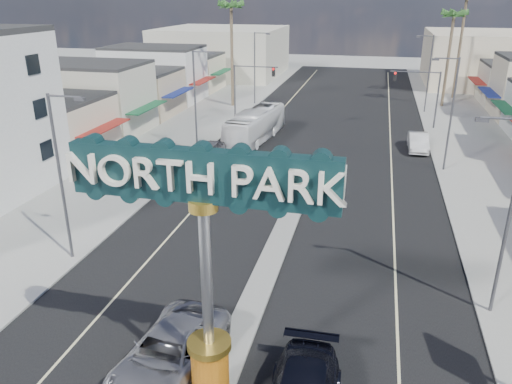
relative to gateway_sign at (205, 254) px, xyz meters
The scene contains 24 objects.
ground 28.64m from the gateway_sign, 90.00° to the left, with size 160.00×160.00×0.00m, color gray.
road 28.64m from the gateway_sign, 90.00° to the left, with size 20.00×120.00×0.01m, color black.
median_island 13.37m from the gateway_sign, 90.00° to the left, with size 1.30×30.00×0.16m, color gray.
sidewalk_left 31.87m from the gateway_sign, 116.55° to the left, with size 8.00×120.00×0.12m, color gray.
sidewalk_right 31.87m from the gateway_sign, 63.45° to the left, with size 8.00×120.00×0.12m, color gray.
storefront_row_left 47.62m from the gateway_sign, 120.33° to the left, with size 12.00×42.00×6.00m, color beige.
backdrop_far_left 76.29m from the gateway_sign, 106.77° to the left, with size 20.00×20.00×8.00m, color #B7B29E.
backdrop_far_right 76.29m from the gateway_sign, 73.23° to the left, with size 20.00×20.00×8.00m, color beige.
gateway_sign is the anchor object (origin of this frame).
traffic_signal_left 43.04m from the gateway_sign, 102.33° to the left, with size 5.09×0.45×6.00m.
traffic_signal_right 43.04m from the gateway_sign, 77.67° to the left, with size 5.09×0.45×6.00m.
streetlight_l_near 13.19m from the gateway_sign, 142.45° to the left, with size 2.03×0.22×9.00m.
streetlight_l_mid 29.91m from the gateway_sign, 110.42° to the left, with size 2.03×0.22×9.00m.
streetlight_l_far 51.10m from the gateway_sign, 101.78° to the left, with size 2.03×0.22×9.00m.
streetlight_r_near 13.19m from the gateway_sign, 37.55° to the left, with size 2.03×0.22×9.00m.
streetlight_r_mid 29.91m from the gateway_sign, 69.58° to the left, with size 2.03×0.22×9.00m.
streetlight_r_far 51.10m from the gateway_sign, 78.22° to the left, with size 2.03×0.22×9.00m.
palm_left_far 50.06m from the gateway_sign, 105.15° to the left, with size 2.60×2.60×13.10m.
palm_right_mid 55.76m from the gateway_sign, 76.47° to the left, with size 2.60×2.60×12.10m.
palm_right_far 62.20m from the gateway_sign, 75.97° to the left, with size 2.60×2.60×14.10m.
suv_left 5.56m from the gateway_sign, 151.37° to the left, with size 2.86×6.20×1.72m, color #B1B1B6.
car_parked_left 27.39m from the gateway_sign, 109.23° to the left, with size 2.09×5.20×1.77m, color slate.
car_parked_right 35.02m from the gateway_sign, 75.19° to the left, with size 1.66×4.77×1.57m, color silver.
city_bus 34.05m from the gateway_sign, 100.96° to the left, with size 2.56×10.96×3.05m, color white.
Camera 1 is at (4.73, -10.92, 13.45)m, focal length 35.00 mm.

